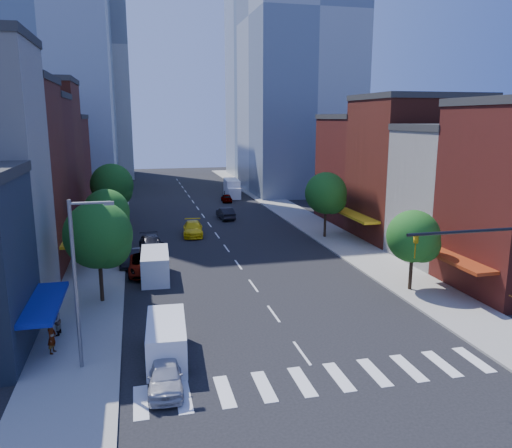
{
  "coord_description": "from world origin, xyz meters",
  "views": [
    {
      "loc": [
        -8.71,
        -24.88,
        13.11
      ],
      "look_at": [
        0.25,
        12.17,
        5.0
      ],
      "focal_mm": 35.0,
      "sensor_mm": 36.0,
      "label": 1
    }
  ],
  "objects_px": {
    "parked_car_second": "(131,258)",
    "cargo_van_far": "(155,266)",
    "parked_car_third": "(144,264)",
    "taxi": "(193,229)",
    "traffic_car_far": "(227,198)",
    "box_truck": "(232,189)",
    "parked_car_front": "(165,375)",
    "pedestrian_near": "(52,338)",
    "traffic_car_oncoming": "(226,213)",
    "pedestrian_far": "(55,321)",
    "parked_car_rear": "(152,245)",
    "cargo_van_near": "(167,341)"
  },
  "relations": [
    {
      "from": "cargo_van_near",
      "to": "pedestrian_near",
      "type": "relative_size",
      "value": 2.9
    },
    {
      "from": "traffic_car_oncoming",
      "to": "box_truck",
      "type": "relative_size",
      "value": 0.62
    },
    {
      "from": "parked_car_front",
      "to": "parked_car_rear",
      "type": "height_order",
      "value": "parked_car_rear"
    },
    {
      "from": "parked_car_rear",
      "to": "cargo_van_far",
      "type": "xyz_separation_m",
      "value": [
        -0.01,
        -8.78,
        0.38
      ]
    },
    {
      "from": "taxi",
      "to": "box_truck",
      "type": "xyz_separation_m",
      "value": [
        9.69,
        26.71,
        0.61
      ]
    },
    {
      "from": "parked_car_second",
      "to": "parked_car_rear",
      "type": "xyz_separation_m",
      "value": [
        2.0,
        4.23,
        0.06
      ]
    },
    {
      "from": "pedestrian_far",
      "to": "parked_car_third",
      "type": "bearing_deg",
      "value": 162.92
    },
    {
      "from": "taxi",
      "to": "pedestrian_far",
      "type": "relative_size",
      "value": 2.87
    },
    {
      "from": "parked_car_third",
      "to": "traffic_car_oncoming",
      "type": "xyz_separation_m",
      "value": [
        11.01,
        21.67,
        -0.02
      ]
    },
    {
      "from": "parked_car_second",
      "to": "cargo_van_far",
      "type": "xyz_separation_m",
      "value": [
        1.99,
        -4.56,
        0.43
      ]
    },
    {
      "from": "parked_car_front",
      "to": "pedestrian_far",
      "type": "distance_m",
      "value": 9.69
    },
    {
      "from": "taxi",
      "to": "pedestrian_near",
      "type": "height_order",
      "value": "pedestrian_near"
    },
    {
      "from": "parked_car_front",
      "to": "cargo_van_far",
      "type": "xyz_separation_m",
      "value": [
        0.27,
        17.52,
        0.44
      ]
    },
    {
      "from": "cargo_van_far",
      "to": "traffic_car_oncoming",
      "type": "xyz_separation_m",
      "value": [
        10.13,
        23.63,
        -0.4
      ]
    },
    {
      "from": "parked_car_front",
      "to": "parked_car_second",
      "type": "bearing_deg",
      "value": 97.54
    },
    {
      "from": "parked_car_third",
      "to": "taxi",
      "type": "relative_size",
      "value": 1.05
    },
    {
      "from": "box_truck",
      "to": "pedestrian_near",
      "type": "distance_m",
      "value": 58.15
    },
    {
      "from": "cargo_van_near",
      "to": "pedestrian_far",
      "type": "height_order",
      "value": "cargo_van_near"
    },
    {
      "from": "parked_car_second",
      "to": "parked_car_rear",
      "type": "bearing_deg",
      "value": 70.29
    },
    {
      "from": "parked_car_third",
      "to": "cargo_van_far",
      "type": "height_order",
      "value": "cargo_van_far"
    },
    {
      "from": "parked_car_front",
      "to": "traffic_car_far",
      "type": "distance_m",
      "value": 56.19
    },
    {
      "from": "parked_car_third",
      "to": "cargo_van_far",
      "type": "distance_m",
      "value": 2.18
    },
    {
      "from": "box_truck",
      "to": "pedestrian_far",
      "type": "bearing_deg",
      "value": -107.92
    },
    {
      "from": "cargo_van_far",
      "to": "pedestrian_far",
      "type": "relative_size",
      "value": 2.99
    },
    {
      "from": "traffic_car_oncoming",
      "to": "box_truck",
      "type": "xyz_separation_m",
      "value": [
        4.41,
        18.22,
        0.63
      ]
    },
    {
      "from": "parked_car_front",
      "to": "cargo_van_far",
      "type": "relative_size",
      "value": 0.76
    },
    {
      "from": "parked_car_front",
      "to": "pedestrian_far",
      "type": "height_order",
      "value": "pedestrian_far"
    },
    {
      "from": "traffic_car_oncoming",
      "to": "traffic_car_far",
      "type": "height_order",
      "value": "traffic_car_oncoming"
    },
    {
      "from": "taxi",
      "to": "traffic_car_oncoming",
      "type": "distance_m",
      "value": 9.99
    },
    {
      "from": "parked_car_third",
      "to": "pedestrian_far",
      "type": "distance_m",
      "value": 13.21
    },
    {
      "from": "taxi",
      "to": "parked_car_third",
      "type": "bearing_deg",
      "value": -107.93
    },
    {
      "from": "parked_car_second",
      "to": "traffic_car_oncoming",
      "type": "height_order",
      "value": "traffic_car_oncoming"
    },
    {
      "from": "box_truck",
      "to": "pedestrian_near",
      "type": "xyz_separation_m",
      "value": [
        -20.77,
        -54.31,
        -0.33
      ]
    },
    {
      "from": "parked_car_front",
      "to": "cargo_van_far",
      "type": "bearing_deg",
      "value": 92.2
    },
    {
      "from": "traffic_car_far",
      "to": "box_truck",
      "type": "bearing_deg",
      "value": -107.72
    },
    {
      "from": "traffic_car_oncoming",
      "to": "parked_car_second",
      "type": "bearing_deg",
      "value": 53.16
    },
    {
      "from": "parked_car_third",
      "to": "box_truck",
      "type": "distance_m",
      "value": 42.77
    },
    {
      "from": "traffic_car_far",
      "to": "parked_car_front",
      "type": "bearing_deg",
      "value": 79.99
    },
    {
      "from": "parked_car_second",
      "to": "cargo_van_far",
      "type": "relative_size",
      "value": 0.79
    },
    {
      "from": "pedestrian_near",
      "to": "parked_car_rear",
      "type": "bearing_deg",
      "value": 0.45
    },
    {
      "from": "pedestrian_near",
      "to": "parked_car_third",
      "type": "bearing_deg",
      "value": -3.53
    },
    {
      "from": "parked_car_front",
      "to": "traffic_car_oncoming",
      "type": "xyz_separation_m",
      "value": [
        10.39,
        41.15,
        0.04
      ]
    },
    {
      "from": "parked_car_front",
      "to": "pedestrian_near",
      "type": "bearing_deg",
      "value": 142.72
    },
    {
      "from": "traffic_car_far",
      "to": "pedestrian_far",
      "type": "relative_size",
      "value": 2.02
    },
    {
      "from": "traffic_car_oncoming",
      "to": "traffic_car_far",
      "type": "xyz_separation_m",
      "value": [
        2.59,
        13.52,
        -0.12
      ]
    },
    {
      "from": "cargo_van_near",
      "to": "traffic_car_far",
      "type": "relative_size",
      "value": 1.41
    },
    {
      "from": "parked_car_second",
      "to": "box_truck",
      "type": "height_order",
      "value": "box_truck"
    },
    {
      "from": "parked_car_third",
      "to": "taxi",
      "type": "distance_m",
      "value": 14.38
    },
    {
      "from": "parked_car_second",
      "to": "cargo_van_far",
      "type": "height_order",
      "value": "cargo_van_far"
    },
    {
      "from": "pedestrian_near",
      "to": "cargo_van_near",
      "type": "bearing_deg",
      "value": -91.43
    }
  ]
}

